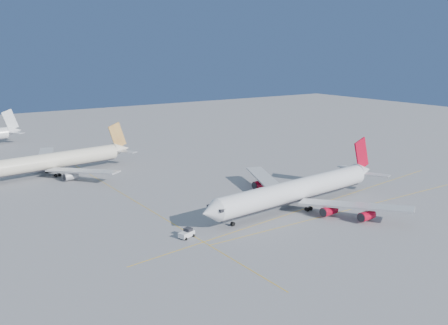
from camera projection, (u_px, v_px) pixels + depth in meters
ground at (302, 200)px, 141.80m from camera, size 500.00×500.00×0.00m
taxiway_lines at (247, 203)px, 138.90m from camera, size 118.86×140.00×0.02m
airliner_virgin at (299, 190)px, 134.21m from camera, size 65.26×58.34×16.09m
airliner_etihad at (53, 161)px, 169.16m from camera, size 59.77×54.76×15.61m
pushback_tug at (187, 233)px, 113.07m from camera, size 4.20×3.30×2.13m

